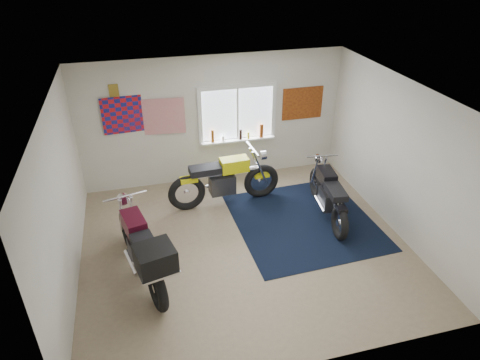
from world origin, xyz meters
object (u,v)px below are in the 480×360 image
object	(u,v)px
navy_rug	(304,221)
maroon_tourer	(143,250)
yellow_triumph	(224,181)
black_chrome_bike	(328,195)

from	to	relation	value
navy_rug	maroon_tourer	size ratio (longest dim) A/B	1.14
yellow_triumph	maroon_tourer	size ratio (longest dim) A/B	1.00
yellow_triumph	black_chrome_bike	size ratio (longest dim) A/B	1.12
navy_rug	yellow_triumph	distance (m)	1.73
navy_rug	yellow_triumph	bearing A→B (deg)	141.64
yellow_triumph	maroon_tourer	xyz separation A→B (m)	(-1.68, -1.89, 0.10)
yellow_triumph	black_chrome_bike	xyz separation A→B (m)	(1.78, -0.94, -0.05)
yellow_triumph	black_chrome_bike	bearing A→B (deg)	-31.06
maroon_tourer	black_chrome_bike	bearing A→B (deg)	-87.71
navy_rug	black_chrome_bike	xyz separation A→B (m)	(0.48, 0.09, 0.45)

